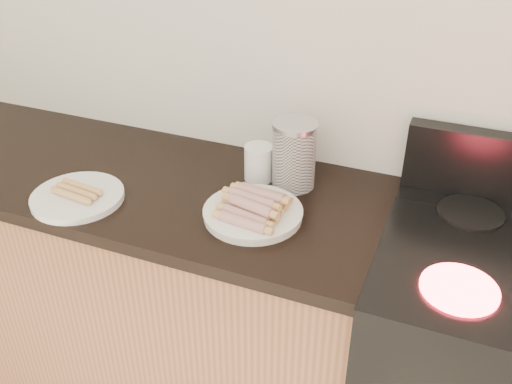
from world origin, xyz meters
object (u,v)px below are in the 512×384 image
at_px(main_plate, 253,214).
at_px(mug, 259,163).
at_px(side_plate, 78,197).
at_px(canister, 294,155).

relative_size(main_plate, mug, 2.47).
distance_m(main_plate, side_plate, 0.52).
bearing_deg(canister, main_plate, -102.77).
bearing_deg(main_plate, canister, 77.23).
relative_size(main_plate, canister, 1.34).
distance_m(side_plate, mug, 0.55).
bearing_deg(mug, main_plate, -72.60).
height_order(main_plate, canister, canister).
height_order(canister, mug, canister).
xyz_separation_m(canister, mug, (-0.11, -0.00, -0.05)).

